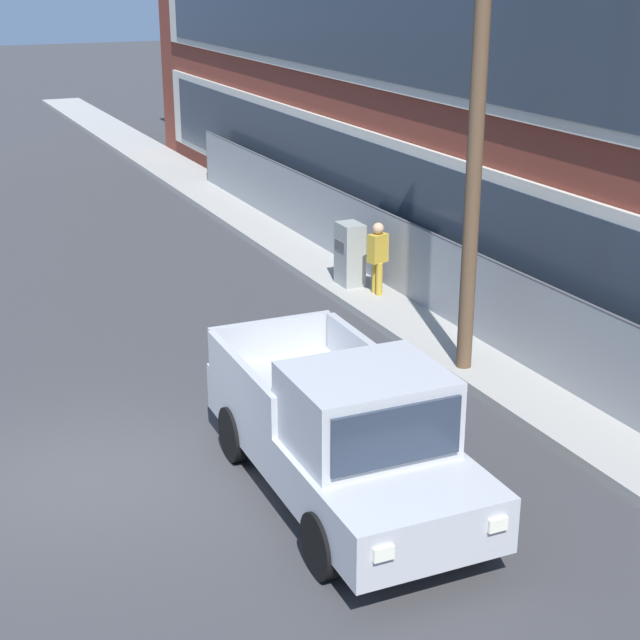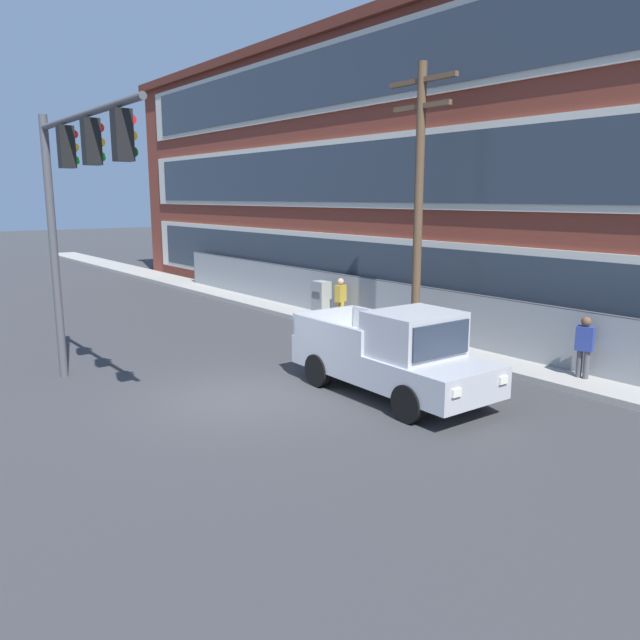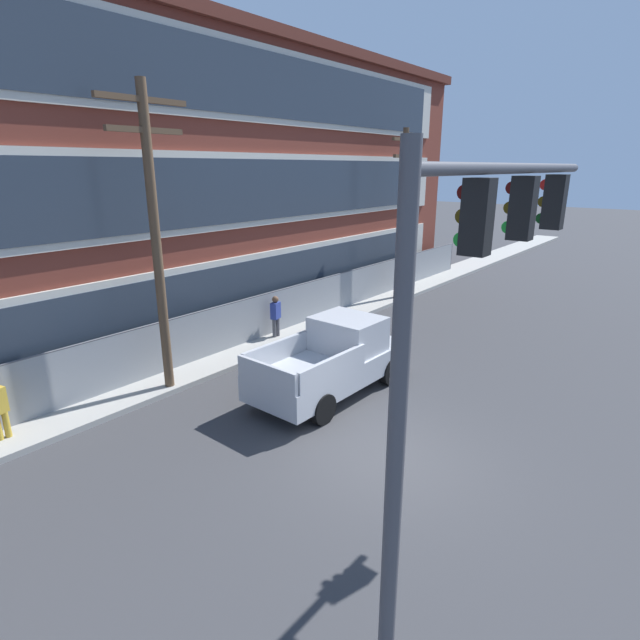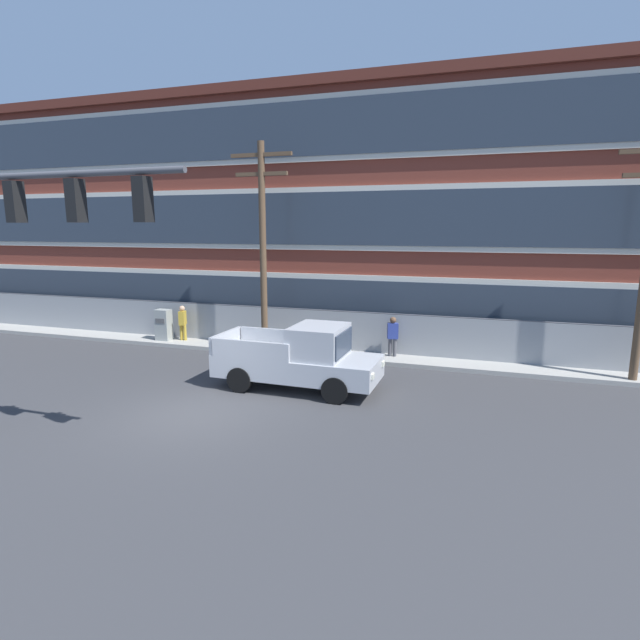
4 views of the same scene
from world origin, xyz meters
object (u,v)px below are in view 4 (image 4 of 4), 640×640
Objects in this scene: pedestrian_near_cabinet at (393,335)px; pedestrian_by_fence at (183,322)px; traffic_signal_mast at (28,242)px; pickup_truck_silver at (301,359)px; utility_pole_near_corner at (263,239)px; electrical_cabinet at (164,327)px.

pedestrian_by_fence is at bearing -179.44° from pedestrian_near_cabinet.
traffic_signal_mast is 8.04m from pickup_truck_silver.
utility_pole_near_corner is 5.44× the size of electrical_cabinet.
pedestrian_near_cabinet is (2.14, 4.32, 0.01)m from pickup_truck_silver.
traffic_signal_mast reaches higher than pickup_truck_silver.
electrical_cabinet is at bearing 176.85° from utility_pole_near_corner.
utility_pole_near_corner is at bearing 128.20° from pickup_truck_silver.
pickup_truck_silver is 0.64× the size of utility_pole_near_corner.
pickup_truck_silver is 4.83m from pedestrian_near_cabinet.
pickup_truck_silver is (4.43, 5.56, -3.76)m from traffic_signal_mast.
pedestrian_near_cabinet and pedestrian_by_fence have the same top height.
electrical_cabinet is 10.03m from pedestrian_near_cabinet.
pedestrian_by_fence is (-2.64, 9.80, -3.75)m from traffic_signal_mast.
utility_pole_near_corner reaches higher than pedestrian_near_cabinet.
utility_pole_near_corner is at bearing -3.15° from electrical_cabinet.
utility_pole_near_corner is (1.50, 9.29, -0.15)m from traffic_signal_mast.
pedestrian_by_fence is (-9.21, -0.09, 0.00)m from pedestrian_near_cabinet.
pickup_truck_silver is 3.11× the size of pedestrian_near_cabinet.
utility_pole_near_corner is (-2.93, 3.72, 3.61)m from pickup_truck_silver.
pedestrian_by_fence is at bearing 172.98° from utility_pole_near_corner.
utility_pole_near_corner is 5.51m from pedestrian_by_fence.
pickup_truck_silver is 5.96m from utility_pole_near_corner.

